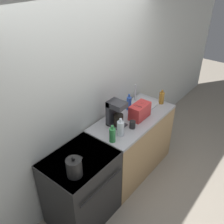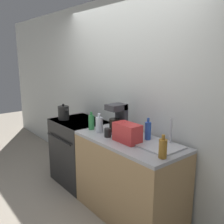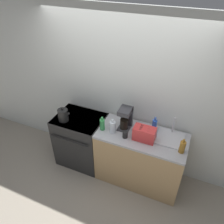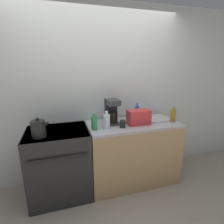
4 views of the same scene
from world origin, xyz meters
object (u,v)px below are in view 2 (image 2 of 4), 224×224
Objects in this scene: cup_black at (108,133)px; bottle_green at (91,122)px; stove at (80,151)px; toaster at (127,133)px; bottle_amber at (163,148)px; coffee_maker at (118,117)px; bottle_blue at (148,130)px; kettle at (64,113)px; bottle_clear at (99,124)px.

bottle_green is at bearing 175.29° from cup_black.
bottle_green is at bearing -11.89° from stove.
bottle_green reaches higher than toaster.
bottle_green is 2.20× the size of cup_black.
cup_black is at bearing -178.48° from bottle_amber.
toaster is 0.38m from coffee_maker.
bottle_amber is at bearing -4.59° from toaster.
toaster is 0.89× the size of coffee_maker.
bottle_green is 0.92× the size of bottle_blue.
bottle_amber is 0.79m from cup_black.
kettle is at bearing -176.79° from toaster.
coffee_maker reaches higher than bottle_blue.
toaster is (1.29, 0.07, 0.00)m from kettle.
stove is 2.71× the size of coffee_maker.
bottle_clear is (0.63, -0.09, 0.56)m from stove.
cup_black is at bearing -166.42° from toaster.
bottle_amber is (0.53, -0.04, -0.01)m from toaster.
bottle_blue is at bearing 70.83° from toaster.
stove is 0.73m from bottle_green.
toaster is 1.27× the size of bottle_blue.
bottle_clear is (-0.47, -0.03, -0.01)m from toaster.
kettle is 1.03m from cup_black.
stove is 1.32m from bottle_blue.
cup_black is (-0.34, -0.30, -0.05)m from bottle_blue.
toaster is 1.39× the size of bottle_green.
stove is 0.85m from bottle_clear.
bottle_blue is at bearing 147.98° from bottle_amber.
bottle_blue is 0.46m from cup_black.
coffee_maker is at bearing 54.73° from bottle_clear.
coffee_maker is at bearing 110.07° from cup_black.
bottle_amber is 0.95× the size of bottle_clear.
bottle_green is at bearing -178.73° from bottle_clear.
stove is 1.00m from coffee_maker.
bottle_blue is at bearing 20.50° from bottle_green.
bottle_clear is at bearing 179.22° from bottle_amber.
bottle_green is (-0.64, -0.03, -0.01)m from toaster.
kettle is at bearing -179.05° from bottle_amber.
bottle_amber is at bearing 0.95° from kettle.
bottle_blue is at bearing 25.57° from bottle_clear.
kettle reaches higher than bottle_amber.
kettle is 0.98m from coffee_maker.
bottle_clear is at bearing -154.43° from bottle_blue.
kettle is 1.41m from bottle_blue.
bottle_blue is (0.72, 0.27, 0.01)m from bottle_green.
kettle is 0.68× the size of coffee_maker.
kettle is at bearing -179.48° from cup_black.
toaster is at bearing 175.41° from bottle_amber.
stove is 9.25× the size of cup_black.
coffee_maker is at bearing 13.44° from kettle.
stove is at bearing 176.58° from toaster.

